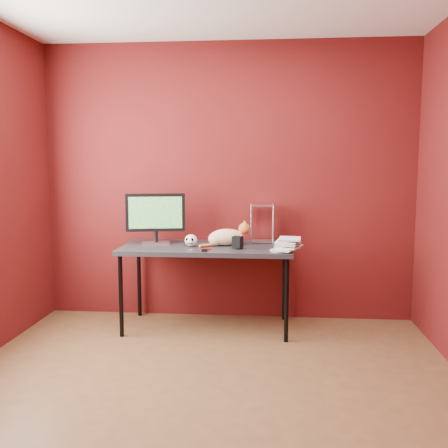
# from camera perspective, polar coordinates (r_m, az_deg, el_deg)

# --- Properties ---
(room) EXTENTS (3.52, 3.52, 2.61)m
(room) POSITION_cam_1_polar(r_m,az_deg,el_deg) (2.99, -2.45, 6.27)
(room) COLOR #54351C
(room) RESTS_ON ground
(desk) EXTENTS (1.50, 0.70, 0.75)m
(desk) POSITION_cam_1_polar(r_m,az_deg,el_deg) (4.44, -1.98, -3.15)
(desk) COLOR black
(desk) RESTS_ON ground
(monitor) EXTENTS (0.53, 0.22, 0.46)m
(monitor) POSITION_cam_1_polar(r_m,az_deg,el_deg) (4.53, -7.83, 0.91)
(monitor) COLOR #AFAFB4
(monitor) RESTS_ON desk
(cat) EXTENTS (0.44, 0.27, 0.22)m
(cat) POSITION_cam_1_polar(r_m,az_deg,el_deg) (4.44, 0.36, -1.49)
(cat) COLOR orange
(cat) RESTS_ON desk
(skull_mug) EXTENTS (0.11, 0.11, 0.11)m
(skull_mug) POSITION_cam_1_polar(r_m,az_deg,el_deg) (4.39, -3.79, -1.88)
(skull_mug) COLOR white
(skull_mug) RESTS_ON desk
(speaker) EXTENTS (0.10, 0.10, 0.11)m
(speaker) POSITION_cam_1_polar(r_m,az_deg,el_deg) (4.27, 1.57, -2.18)
(speaker) COLOR black
(speaker) RESTS_ON desk
(book_stack) EXTENTS (0.27, 0.30, 1.20)m
(book_stack) POSITION_cam_1_polar(r_m,az_deg,el_deg) (4.20, 6.24, 5.15)
(book_stack) COLOR beige
(book_stack) RESTS_ON desk
(wire_rack) EXTENTS (0.21, 0.18, 0.35)m
(wire_rack) POSITION_cam_1_polar(r_m,az_deg,el_deg) (4.63, 4.38, 0.07)
(wire_rack) COLOR #AFAFB4
(wire_rack) RESTS_ON desk
(pocket_knife) EXTENTS (0.07, 0.04, 0.01)m
(pocket_knife) POSITION_cam_1_polar(r_m,az_deg,el_deg) (4.23, -1.95, -2.88)
(pocket_knife) COLOR #B10D16
(pocket_knife) RESTS_ON desk
(black_gadget) EXTENTS (0.05, 0.03, 0.02)m
(black_gadget) POSITION_cam_1_polar(r_m,az_deg,el_deg) (4.14, -2.23, -3.03)
(black_gadget) COLOR black
(black_gadget) RESTS_ON desk
(washer) EXTENTS (0.05, 0.05, 0.00)m
(washer) POSITION_cam_1_polar(r_m,az_deg,el_deg) (4.24, -3.64, -2.93)
(washer) COLOR #AFAFB4
(washer) RESTS_ON desk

